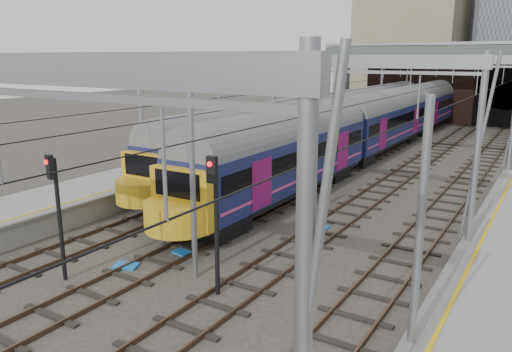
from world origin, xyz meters
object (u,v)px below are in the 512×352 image
Objects in this scene: train_second at (372,109)px; signal_near_left at (56,202)px; signal_near_centre at (215,209)px; train_main at (411,111)px.

signal_near_left is (2.16, -39.34, 0.40)m from train_second.
train_second is 38.13m from signal_near_centre.
train_second is 14.38× the size of signal_near_left.
train_second is 39.40m from signal_near_left.
train_main reaches higher than signal_near_left.
signal_near_centre is at bearing -84.62° from train_main.
train_main is 37.22m from signal_near_centre.
train_second is at bearing 109.37° from signal_near_left.
train_second is at bearing 175.18° from train_main.
train_second reaches higher than signal_near_centre.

